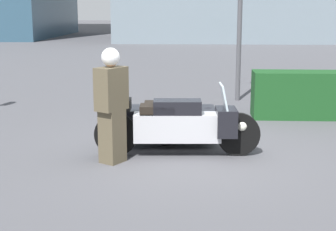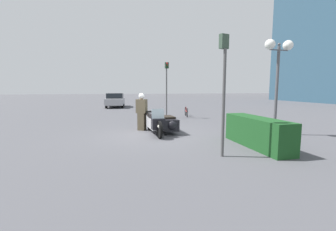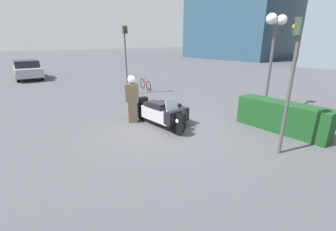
{
  "view_description": "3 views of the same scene",
  "coord_description": "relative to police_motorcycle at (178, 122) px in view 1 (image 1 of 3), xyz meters",
  "views": [
    {
      "loc": [
        0.07,
        -8.18,
        2.39
      ],
      "look_at": [
        -0.36,
        0.11,
        0.62
      ],
      "focal_mm": 55.0,
      "sensor_mm": 36.0,
      "label": 1
    },
    {
      "loc": [
        9.49,
        -1.77,
        1.98
      ],
      "look_at": [
        -0.71,
        0.67,
        0.74
      ],
      "focal_mm": 24.0,
      "sensor_mm": 36.0,
      "label": 2
    },
    {
      "loc": [
        5.94,
        -4.71,
        2.98
      ],
      "look_at": [
        0.31,
        -0.02,
        0.54
      ],
      "focal_mm": 24.0,
      "sensor_mm": 36.0,
      "label": 3
    }
  ],
  "objects": [
    {
      "name": "ground_plane",
      "position": [
        0.19,
        -0.27,
        -0.48
      ],
      "size": [
        160.0,
        160.0,
        0.0
      ],
      "primitive_type": "plane",
      "color": "#4C4C51"
    },
    {
      "name": "officer_rider",
      "position": [
        -1.0,
        -0.78,
        0.47
      ],
      "size": [
        0.51,
        0.57,
        1.78
      ],
      "rotation": [
        0.0,
        0.0,
        -0.55
      ],
      "color": "brown",
      "rests_on": "ground"
    },
    {
      "name": "hedge_bush_curbside",
      "position": [
        3.03,
        2.68,
        0.03
      ],
      "size": [
        2.99,
        0.74,
        1.01
      ],
      "primitive_type": "cube",
      "color": "#19471E",
      "rests_on": "ground"
    },
    {
      "name": "police_motorcycle",
      "position": [
        0.0,
        0.0,
        0.0
      ],
      "size": [
        2.69,
        1.24,
        1.18
      ],
      "rotation": [
        0.0,
        0.0,
        0.05
      ],
      "color": "black",
      "rests_on": "ground"
    }
  ]
}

